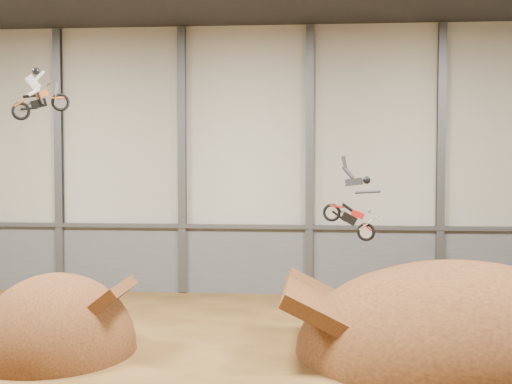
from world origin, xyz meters
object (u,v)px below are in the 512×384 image
(takeoff_ramp, at_px, (56,352))
(landing_ramp, at_px, (459,355))
(fmx_rider_b, at_px, (345,198))
(fmx_rider_a, at_px, (43,89))

(takeoff_ramp, relative_size, landing_ramp, 0.57)
(takeoff_ramp, height_order, fmx_rider_b, fmx_rider_b)
(fmx_rider_b, bearing_deg, landing_ramp, 4.43)
(takeoff_ramp, xyz_separation_m, landing_ramp, (14.76, 0.93, 0.00))
(landing_ramp, distance_m, fmx_rider_a, 18.01)
(landing_ramp, xyz_separation_m, fmx_rider_a, (-15.17, -0.79, 9.68))
(fmx_rider_a, distance_m, fmx_rider_b, 11.78)
(landing_ramp, relative_size, fmx_rider_b, 4.22)
(takeoff_ramp, xyz_separation_m, fmx_rider_b, (10.61, 1.37, 5.71))
(fmx_rider_a, height_order, fmx_rider_b, fmx_rider_a)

